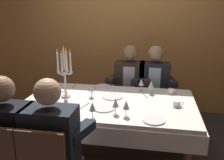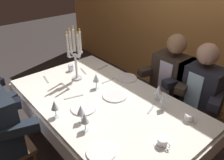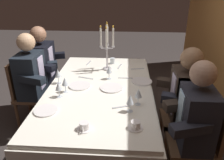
{
  "view_description": "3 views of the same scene",
  "coord_description": "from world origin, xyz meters",
  "px_view_note": "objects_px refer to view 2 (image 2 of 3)",
  "views": [
    {
      "loc": [
        0.48,
        -2.54,
        1.76
      ],
      "look_at": [
        0.01,
        0.12,
        0.95
      ],
      "focal_mm": 39.59,
      "sensor_mm": 36.0,
      "label": 1
    },
    {
      "loc": [
        1.43,
        -1.11,
        1.98
      ],
      "look_at": [
        0.0,
        0.1,
        0.92
      ],
      "focal_mm": 36.62,
      "sensor_mm": 36.0,
      "label": 2
    },
    {
      "loc": [
        2.16,
        0.28,
        1.82
      ],
      "look_at": [
        0.13,
        0.14,
        0.89
      ],
      "focal_mm": 36.23,
      "sensor_mm": 36.0,
      "label": 3
    }
  ],
  "objects_px": {
    "wine_glass_1": "(159,90)",
    "wine_glass_4": "(85,118)",
    "candelabra": "(75,55)",
    "wine_glass_2": "(96,78)",
    "coffee_cup_1": "(163,142)",
    "dinner_plate_0": "(126,78)",
    "dinner_plate_2": "(101,152)",
    "dinner_plate_1": "(115,95)",
    "seated_diner_3": "(200,90)",
    "wine_glass_0": "(81,110)",
    "wine_glass_5": "(55,105)",
    "dining_table": "(104,110)",
    "water_tumbler_0": "(71,68)",
    "seated_diner_2": "(172,77)",
    "coffee_cup_0": "(189,117)",
    "wine_glass_3": "(164,98)",
    "dinner_plate_3": "(84,108)"
  },
  "relations": [
    {
      "from": "wine_glass_1",
      "to": "wine_glass_4",
      "type": "bearing_deg",
      "value": -97.14
    },
    {
      "from": "candelabra",
      "to": "wine_glass_2",
      "type": "bearing_deg",
      "value": 9.08
    },
    {
      "from": "wine_glass_2",
      "to": "wine_glass_4",
      "type": "xyz_separation_m",
      "value": [
        0.46,
        -0.45,
        0.0
      ]
    },
    {
      "from": "wine_glass_4",
      "to": "coffee_cup_1",
      "type": "bearing_deg",
      "value": 33.89
    },
    {
      "from": "coffee_cup_1",
      "to": "dinner_plate_0",
      "type": "bearing_deg",
      "value": 151.31
    },
    {
      "from": "dinner_plate_2",
      "to": "wine_glass_2",
      "type": "relative_size",
      "value": 1.3
    },
    {
      "from": "dinner_plate_1",
      "to": "dinner_plate_2",
      "type": "distance_m",
      "value": 0.73
    },
    {
      "from": "wine_glass_1",
      "to": "seated_diner_3",
      "type": "height_order",
      "value": "seated_diner_3"
    },
    {
      "from": "dinner_plate_2",
      "to": "wine_glass_0",
      "type": "distance_m",
      "value": 0.4
    },
    {
      "from": "wine_glass_5",
      "to": "dining_table",
      "type": "bearing_deg",
      "value": 81.52
    },
    {
      "from": "wine_glass_0",
      "to": "water_tumbler_0",
      "type": "bearing_deg",
      "value": 153.73
    },
    {
      "from": "dining_table",
      "to": "dinner_plate_1",
      "type": "bearing_deg",
      "value": 82.41
    },
    {
      "from": "candelabra",
      "to": "dinner_plate_1",
      "type": "relative_size",
      "value": 2.45
    },
    {
      "from": "wine_glass_4",
      "to": "coffee_cup_1",
      "type": "distance_m",
      "value": 0.61
    },
    {
      "from": "dinner_plate_2",
      "to": "wine_glass_1",
      "type": "relative_size",
      "value": 1.3
    },
    {
      "from": "candelabra",
      "to": "dinner_plate_2",
      "type": "relative_size",
      "value": 2.82
    },
    {
      "from": "dining_table",
      "to": "wine_glass_1",
      "type": "xyz_separation_m",
      "value": [
        0.33,
        0.4,
        0.24
      ]
    },
    {
      "from": "dinner_plate_1",
      "to": "seated_diner_2",
      "type": "height_order",
      "value": "seated_diner_2"
    },
    {
      "from": "dinner_plate_1",
      "to": "wine_glass_1",
      "type": "xyz_separation_m",
      "value": [
        0.32,
        0.27,
        0.11
      ]
    },
    {
      "from": "candelabra",
      "to": "dinner_plate_0",
      "type": "height_order",
      "value": "candelabra"
    },
    {
      "from": "wine_glass_4",
      "to": "coffee_cup_0",
      "type": "relative_size",
      "value": 1.24
    },
    {
      "from": "wine_glass_3",
      "to": "wine_glass_5",
      "type": "xyz_separation_m",
      "value": [
        -0.53,
        -0.78,
        0.0
      ]
    },
    {
      "from": "wine_glass_0",
      "to": "dinner_plate_3",
      "type": "bearing_deg",
      "value": 140.46
    },
    {
      "from": "wine_glass_1",
      "to": "wine_glass_5",
      "type": "height_order",
      "value": "same"
    },
    {
      "from": "wine_glass_3",
      "to": "seated_diner_3",
      "type": "height_order",
      "value": "seated_diner_3"
    },
    {
      "from": "wine_glass_5",
      "to": "seated_diner_2",
      "type": "xyz_separation_m",
      "value": [
        0.21,
        1.35,
        -0.12
      ]
    },
    {
      "from": "dining_table",
      "to": "water_tumbler_0",
      "type": "distance_m",
      "value": 0.76
    },
    {
      "from": "seated_diner_3",
      "to": "water_tumbler_0",
      "type": "bearing_deg",
      "value": -147.08
    },
    {
      "from": "wine_glass_3",
      "to": "seated_diner_3",
      "type": "xyz_separation_m",
      "value": [
        0.04,
        0.57,
        -0.12
      ]
    },
    {
      "from": "wine_glass_2",
      "to": "dining_table",
      "type": "bearing_deg",
      "value": -20.57
    },
    {
      "from": "coffee_cup_1",
      "to": "dinner_plate_1",
      "type": "bearing_deg",
      "value": 167.21
    },
    {
      "from": "dinner_plate_2",
      "to": "coffee_cup_0",
      "type": "bearing_deg",
      "value": 75.96
    },
    {
      "from": "wine_glass_0",
      "to": "wine_glass_1",
      "type": "distance_m",
      "value": 0.76
    },
    {
      "from": "dinner_plate_3",
      "to": "seated_diner_3",
      "type": "height_order",
      "value": "seated_diner_3"
    },
    {
      "from": "candelabra",
      "to": "dinner_plate_1",
      "type": "xyz_separation_m",
      "value": [
        0.54,
        0.09,
        -0.28
      ]
    },
    {
      "from": "dinner_plate_0",
      "to": "seated_diner_2",
      "type": "relative_size",
      "value": 0.19
    },
    {
      "from": "dinner_plate_2",
      "to": "seated_diner_2",
      "type": "distance_m",
      "value": 1.35
    },
    {
      "from": "dining_table",
      "to": "dinner_plate_0",
      "type": "bearing_deg",
      "value": 109.83
    },
    {
      "from": "candelabra",
      "to": "water_tumbler_0",
      "type": "xyz_separation_m",
      "value": [
        -0.22,
        0.05,
        -0.25
      ]
    },
    {
      "from": "wine_glass_5",
      "to": "wine_glass_0",
      "type": "bearing_deg",
      "value": 33.04
    },
    {
      "from": "wine_glass_5",
      "to": "dinner_plate_1",
      "type": "bearing_deg",
      "value": 81.71
    },
    {
      "from": "wine_glass_5",
      "to": "coffee_cup_1",
      "type": "distance_m",
      "value": 0.92
    },
    {
      "from": "candelabra",
      "to": "seated_diner_2",
      "type": "xyz_separation_m",
      "value": [
        0.66,
        0.85,
        -0.29
      ]
    },
    {
      "from": "dinner_plate_0",
      "to": "wine_glass_1",
      "type": "relative_size",
      "value": 1.41
    },
    {
      "from": "dining_table",
      "to": "wine_glass_1",
      "type": "height_order",
      "value": "wine_glass_1"
    },
    {
      "from": "wine_glass_3",
      "to": "seated_diner_2",
      "type": "bearing_deg",
      "value": 119.13
    },
    {
      "from": "water_tumbler_0",
      "to": "seated_diner_2",
      "type": "distance_m",
      "value": 1.18
    },
    {
      "from": "wine_glass_5",
      "to": "seated_diner_3",
      "type": "bearing_deg",
      "value": 67.4
    },
    {
      "from": "dining_table",
      "to": "wine_glass_5",
      "type": "xyz_separation_m",
      "value": [
        -0.07,
        -0.46,
        0.24
      ]
    },
    {
      "from": "dinner_plate_1",
      "to": "coffee_cup_1",
      "type": "xyz_separation_m",
      "value": [
        0.72,
        -0.16,
        0.02
      ]
    }
  ]
}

